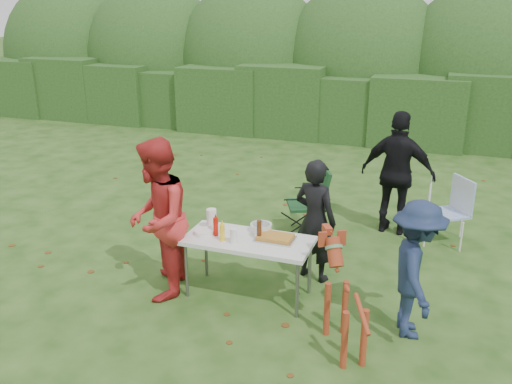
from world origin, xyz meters
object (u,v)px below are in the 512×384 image
(person_cook, at_px, (315,220))
(paper_towel_roll, at_px, (212,219))
(person_red_jacket, at_px, (157,219))
(mustard_bottle, at_px, (222,233))
(folding_table, at_px, (248,243))
(lawn_chair, at_px, (446,211))
(ketchup_bottle, at_px, (216,227))
(person_black_puffy, at_px, (398,173))
(child, at_px, (416,270))
(dog, at_px, (346,304))
(beer_bottle, at_px, (259,230))
(camping_chair, at_px, (307,201))

(person_cook, relative_size, paper_towel_roll, 6.06)
(person_red_jacket, bearing_deg, mustard_bottle, 83.90)
(mustard_bottle, bearing_deg, paper_towel_roll, 133.65)
(folding_table, height_order, paper_towel_roll, paper_towel_roll)
(person_red_jacket, height_order, paper_towel_roll, person_red_jacket)
(folding_table, bearing_deg, paper_towel_roll, 167.31)
(lawn_chair, xyz_separation_m, ketchup_bottle, (-2.56, -2.44, 0.36))
(person_black_puffy, xyz_separation_m, child, (0.47, -2.70, -0.19))
(person_black_puffy, bearing_deg, dog, 95.12)
(beer_bottle, bearing_deg, mustard_bottle, -156.93)
(child, height_order, ketchup_bottle, child)
(dog, bearing_deg, beer_bottle, 28.76)
(folding_table, xyz_separation_m, beer_bottle, (0.13, 0.02, 0.17))
(ketchup_bottle, bearing_deg, folding_table, 5.01)
(lawn_chair, bearing_deg, camping_chair, -24.64)
(paper_towel_roll, bearing_deg, child, -6.48)
(person_black_puffy, distance_m, camping_chair, 1.41)
(child, height_order, camping_chair, child)
(child, height_order, paper_towel_roll, child)
(person_red_jacket, height_order, camping_chair, person_red_jacket)
(child, xyz_separation_m, beer_bottle, (-1.77, 0.18, 0.11))
(person_red_jacket, bearing_deg, person_cook, 103.63)
(person_red_jacket, distance_m, child, 2.93)
(folding_table, distance_m, person_red_jacket, 1.10)
(camping_chair, bearing_deg, dog, 88.03)
(ketchup_bottle, distance_m, paper_towel_roll, 0.19)
(paper_towel_roll, bearing_deg, person_red_jacket, -139.99)
(person_cook, relative_size, child, 1.05)
(person_black_puffy, bearing_deg, beer_bottle, 70.28)
(ketchup_bottle, bearing_deg, person_black_puffy, 54.67)
(dog, height_order, beer_bottle, dog)
(child, xyz_separation_m, paper_towel_roll, (-2.42, 0.27, 0.12))
(person_cook, relative_size, ketchup_bottle, 7.16)
(dog, height_order, mustard_bottle, dog)
(folding_table, bearing_deg, lawn_chair, 47.98)
(person_red_jacket, relative_size, camping_chair, 1.89)
(dog, relative_size, paper_towel_roll, 4.29)
(ketchup_bottle, bearing_deg, beer_bottle, 5.92)
(person_cook, xyz_separation_m, mustard_bottle, (-0.89, -0.85, 0.05))
(mustard_bottle, relative_size, paper_towel_roll, 0.77)
(person_red_jacket, bearing_deg, folding_table, 88.78)
(lawn_chair, bearing_deg, dog, 39.81)
(person_cook, relative_size, person_black_puffy, 0.84)
(person_black_puffy, xyz_separation_m, ketchup_bottle, (-1.83, -2.58, -0.09))
(folding_table, distance_m, camping_chair, 2.07)
(person_black_puffy, xyz_separation_m, lawn_chair, (0.73, -0.14, -0.45))
(person_cook, distance_m, dog, 1.57)
(person_red_jacket, height_order, beer_bottle, person_red_jacket)
(child, relative_size, camping_chair, 1.47)
(ketchup_bottle, distance_m, beer_bottle, 0.53)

